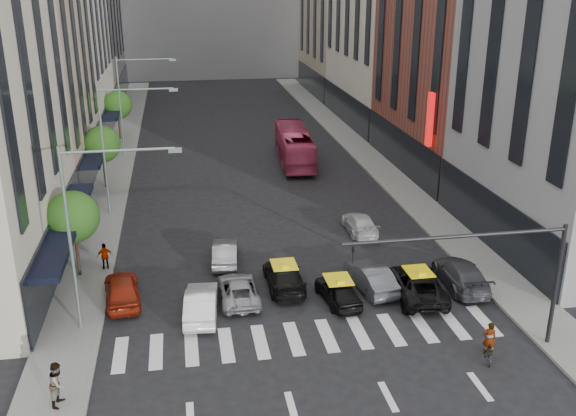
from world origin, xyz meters
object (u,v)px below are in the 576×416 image
streetlamp_near (89,215)px  streetlamp_mid (116,133)px  streetlamp_far (130,93)px  pedestrian_near (58,383)px  taxi_center (338,291)px  taxi_left (284,276)px  car_red (122,289)px  motorcycle (488,350)px  pedestrian_far (105,256)px  car_white_front (201,303)px  bus (294,146)px

streetlamp_near → streetlamp_mid: same height
streetlamp_far → pedestrian_near: (-0.99, -37.89, -4.81)m
taxi_center → taxi_left: bearing=-48.0°
taxi_left → taxi_center: 3.28m
car_red → motorcycle: car_red is taller
streetlamp_near → motorcycle: streetlamp_near is taller
streetlamp_mid → pedestrian_far: size_ratio=5.72×
streetlamp_near → pedestrian_near: (-0.99, -5.89, -4.81)m
streetlamp_near → taxi_left: streetlamp_near is taller
streetlamp_mid → car_white_front: 17.12m
car_red → car_white_front: 4.54m
pedestrian_near → car_red: bearing=2.8°
car_white_front → pedestrian_far: pedestrian_far is taller
streetlamp_mid → bus: (14.42, 10.90, -4.35)m
car_red → taxi_left: (8.60, 0.18, -0.06)m
streetlamp_far → motorcycle: (17.25, -37.64, -5.43)m
car_red → pedestrian_near: (-1.83, -8.45, 0.35)m
car_white_front → pedestrian_far: 8.04m
bus → pedestrian_near: 36.23m
car_red → motorcycle: size_ratio=2.42×
car_white_front → taxi_left: car_white_front is taller
bus → pedestrian_near: bearing=69.0°
taxi_center → bus: bearing=-103.2°
streetlamp_near → bus: (14.42, 26.90, -4.35)m
taxi_center → bus: 26.40m
streetlamp_mid → car_white_front: (4.84, -15.59, -5.18)m
streetlamp_mid → bus: 18.59m
taxi_center → pedestrian_far: size_ratio=2.43×
pedestrian_near → pedestrian_far: bearing=12.1°
pedestrian_far → bus: bearing=-136.0°
car_white_front → pedestrian_far: bearing=-44.4°
streetlamp_mid → taxi_center: (11.94, -15.37, -5.25)m
car_red → taxi_center: bearing=163.6°
streetlamp_near → car_red: size_ratio=2.06×
streetlamp_far → car_white_front: 32.37m
streetlamp_near → taxi_center: bearing=3.0°
taxi_left → bus: bearing=-101.5°
car_white_front → motorcycle: car_white_front is taller
streetlamp_far → taxi_center: 33.98m
streetlamp_far → pedestrian_near: size_ratio=4.79×
car_white_front → motorcycle: size_ratio=2.44×
car_red → taxi_center: 11.27m
streetlamp_near → car_red: bearing=71.8°
bus → motorcycle: bus is taller
car_white_front → taxi_center: (7.10, 0.21, -0.07)m
streetlamp_near → streetlamp_far: 32.00m
streetlamp_near → streetlamp_mid: bearing=90.0°
streetlamp_far → car_red: 29.90m
bus → car_red: bearing=65.0°
streetlamp_mid → car_red: bearing=-86.4°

